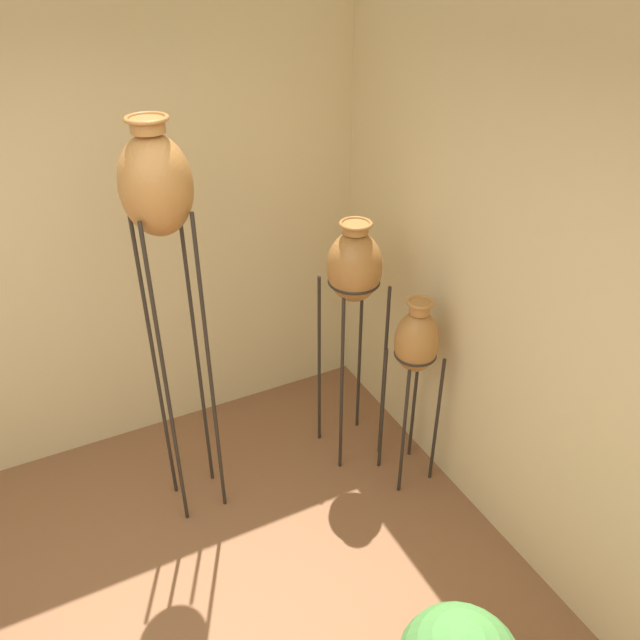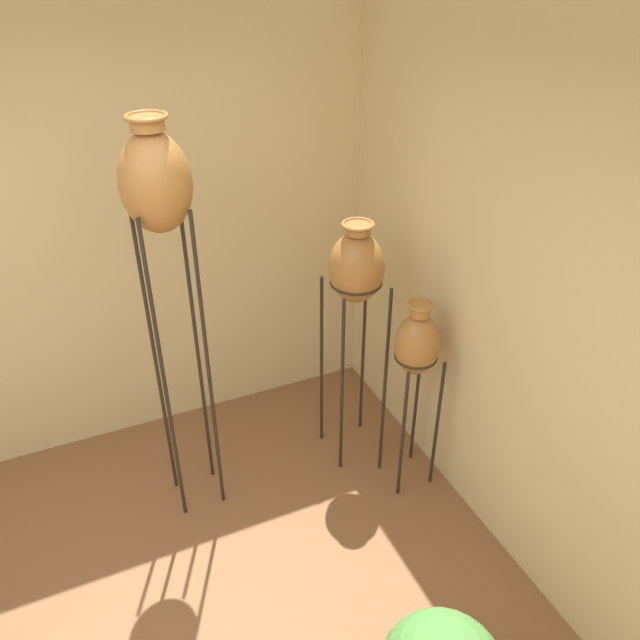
% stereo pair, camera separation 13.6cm
% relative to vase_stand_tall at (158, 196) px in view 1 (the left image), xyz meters
% --- Properties ---
extents(wall_right, '(0.06, 8.32, 2.70)m').
position_rel_vase_stand_tall_xyz_m(wall_right, '(1.44, -1.39, -0.52)').
color(wall_right, beige).
rests_on(wall_right, ground_plane).
extents(vase_stand_tall, '(0.32, 0.32, 2.21)m').
position_rel_vase_stand_tall_xyz_m(vase_stand_tall, '(0.00, 0.00, 0.00)').
color(vase_stand_tall, '#28231E').
rests_on(vase_stand_tall, ground_plane).
extents(vase_stand_medium, '(0.31, 0.31, 1.56)m').
position_rel_vase_stand_tall_xyz_m(vase_stand_medium, '(1.01, -0.01, -0.60)').
color(vase_stand_medium, '#28231E').
rests_on(vase_stand_medium, ground_plane).
extents(vase_stand_short, '(0.25, 0.25, 1.22)m').
position_rel_vase_stand_tall_xyz_m(vase_stand_short, '(1.19, -0.37, -0.92)').
color(vase_stand_short, '#28231E').
rests_on(vase_stand_short, ground_plane).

